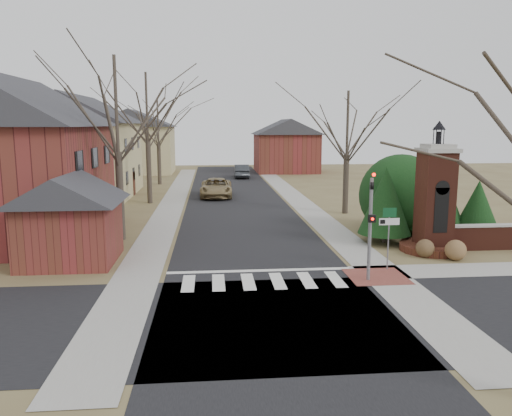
{
  "coord_description": "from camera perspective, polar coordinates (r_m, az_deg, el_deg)",
  "views": [
    {
      "loc": [
        -2.03,
        -18.52,
        6.28
      ],
      "look_at": [
        0.18,
        6.0,
        2.16
      ],
      "focal_mm": 35.0,
      "sensor_mm": 36.0,
      "label": 1
    }
  ],
  "objects": [
    {
      "name": "cross_street",
      "position": [
        16.86,
        2.17,
        -12.35
      ],
      "size": [
        120.0,
        8.0,
        0.01
      ],
      "primitive_type": "cube",
      "color": "black",
      "rests_on": "ground"
    },
    {
      "name": "stop_bar",
      "position": [
        21.84,
        0.39,
        -7.18
      ],
      "size": [
        8.0,
        0.35,
        0.02
      ],
      "primitive_type": "cube",
      "color": "silver",
      "rests_on": "ground"
    },
    {
      "name": "house_distant_right",
      "position": [
        67.31,
        3.44,
        7.26
      ],
      "size": [
        8.8,
        8.8,
        7.3
      ],
      "color": "maroon",
      "rests_on": "ground"
    },
    {
      "name": "sign_post",
      "position": [
        22.3,
        14.94,
        -2.02
      ],
      "size": [
        0.9,
        0.07,
        2.75
      ],
      "color": "slate",
      "rests_on": "ground"
    },
    {
      "name": "bare_tree_0",
      "position": [
        28.0,
        -15.73,
        12.06
      ],
      "size": [
        8.05,
        8.05,
        11.15
      ],
      "color": "#473D33",
      "rests_on": "ground"
    },
    {
      "name": "crosswalk_zone",
      "position": [
        20.41,
        0.8,
        -8.39
      ],
      "size": [
        8.0,
        2.2,
        0.02
      ],
      "primitive_type": "cube",
      "color": "silver",
      "rests_on": "ground"
    },
    {
      "name": "curb_apron",
      "position": [
        21.61,
        13.63,
        -7.63
      ],
      "size": [
        2.4,
        2.4,
        0.02
      ],
      "primitive_type": "cube",
      "color": "brown",
      "rests_on": "ground"
    },
    {
      "name": "bare_tree_1",
      "position": [
        40.86,
        -12.4,
        11.75
      ],
      "size": [
        8.4,
        8.4,
        11.64
      ],
      "color": "#473D33",
      "rests_on": "ground"
    },
    {
      "name": "house_stucco_left",
      "position": [
        46.97,
        -19.44,
        6.92
      ],
      "size": [
        9.8,
        12.8,
        9.28
      ],
      "color": "#CCC388",
      "rests_on": "ground"
    },
    {
      "name": "main_street",
      "position": [
        41.05,
        -2.26,
        0.71
      ],
      "size": [
        8.0,
        70.0,
        0.01
      ],
      "primitive_type": "cube",
      "color": "black",
      "rests_on": "ground"
    },
    {
      "name": "distant_car",
      "position": [
        59.74,
        -1.66,
        4.24
      ],
      "size": [
        1.79,
        4.85,
        1.59
      ],
      "primitive_type": "imported",
      "rotation": [
        0.0,
        0.0,
        3.12
      ],
      "color": "#33363A",
      "rests_on": "ground"
    },
    {
      "name": "evergreen_near",
      "position": [
        27.42,
        14.57,
        0.86
      ],
      "size": [
        2.8,
        2.8,
        4.1
      ],
      "color": "#473D33",
      "rests_on": "ground"
    },
    {
      "name": "evergreen_mid",
      "position": [
        29.74,
        19.82,
        1.84
      ],
      "size": [
        3.4,
        3.4,
        4.7
      ],
      "color": "#473D33",
      "rests_on": "ground"
    },
    {
      "name": "ground",
      "position": [
        19.66,
        1.05,
        -9.12
      ],
      "size": [
        120.0,
        120.0,
        0.0
      ],
      "primitive_type": "plane",
      "color": "brown",
      "rests_on": "ground"
    },
    {
      "name": "brick_gate_monument",
      "position": [
        26.29,
        19.72,
        -0.06
      ],
      "size": [
        3.2,
        3.2,
        6.47
      ],
      "color": "#512217",
      "rests_on": "ground"
    },
    {
      "name": "pickup_truck",
      "position": [
        43.92,
        -4.56,
        2.33
      ],
      "size": [
        2.84,
        5.9,
        1.62
      ],
      "primitive_type": "imported",
      "rotation": [
        0.0,
        0.0,
        -0.02
      ],
      "color": "#917B4F",
      "rests_on": "ground"
    },
    {
      "name": "evergreen_far",
      "position": [
        29.86,
        24.03,
        0.24
      ],
      "size": [
        2.4,
        2.4,
        3.3
      ],
      "color": "#473D33",
      "rests_on": "ground"
    },
    {
      "name": "house_distant_left",
      "position": [
        67.29,
        -13.8,
        7.52
      ],
      "size": [
        10.8,
        8.8,
        8.53
      ],
      "color": "#CCC388",
      "rests_on": "ground"
    },
    {
      "name": "dry_shrub_left",
      "position": [
        25.24,
        18.76,
        -4.38
      ],
      "size": [
        0.88,
        0.88,
        0.88
      ],
      "primitive_type": "sphere",
      "color": "brown",
      "rests_on": "ground"
    },
    {
      "name": "bare_tree_2",
      "position": [
        53.8,
        -11.17,
        10.13
      ],
      "size": [
        7.35,
        7.35,
        10.19
      ],
      "color": "#473D33",
      "rests_on": "ground"
    },
    {
      "name": "sidewalk_left",
      "position": [
        41.12,
        -9.52,
        0.61
      ],
      "size": [
        2.0,
        60.0,
        0.02
      ],
      "primitive_type": "cube",
      "color": "gray",
      "rests_on": "ground"
    },
    {
      "name": "evergreen_mass",
      "position": [
        30.36,
        16.2,
        1.79
      ],
      "size": [
        4.8,
        4.8,
        4.8
      ],
      "primitive_type": "sphere",
      "color": "black",
      "rests_on": "ground"
    },
    {
      "name": "house_brick_left",
      "position": [
        30.6,
        -26.3,
        5.5
      ],
      "size": [
        9.8,
        11.8,
        9.42
      ],
      "color": "maroon",
      "rests_on": "ground"
    },
    {
      "name": "sidewalk_right_main",
      "position": [
        41.63,
        4.9,
        0.82
      ],
      "size": [
        2.0,
        60.0,
        0.02
      ],
      "primitive_type": "cube",
      "color": "gray",
      "rests_on": "ground"
    },
    {
      "name": "bare_tree_3",
      "position": [
        35.81,
        10.44,
        10.01
      ],
      "size": [
        7.0,
        7.0,
        9.7
      ],
      "color": "#473D33",
      "rests_on": "ground"
    },
    {
      "name": "dry_shrub_right",
      "position": [
        25.16,
        21.84,
        -4.5
      ],
      "size": [
        0.98,
        0.98,
        0.98
      ],
      "primitive_type": "sphere",
      "color": "brown",
      "rests_on": "ground"
    },
    {
      "name": "garage_left",
      "position": [
        24.24,
        -20.6,
        -0.7
      ],
      "size": [
        4.8,
        4.8,
        4.29
      ],
      "color": "maroon",
      "rests_on": "ground"
    },
    {
      "name": "traffic_signal_pole",
      "position": [
        20.45,
        12.96,
        -1.14
      ],
      "size": [
        0.28,
        0.41,
        4.5
      ],
      "color": "slate",
      "rests_on": "ground"
    }
  ]
}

